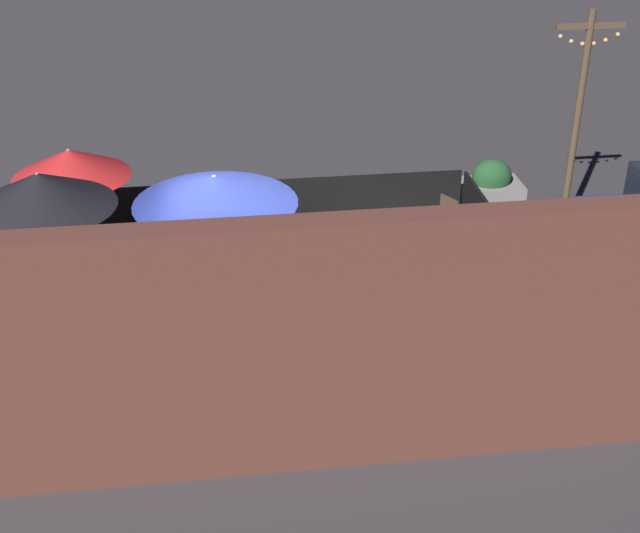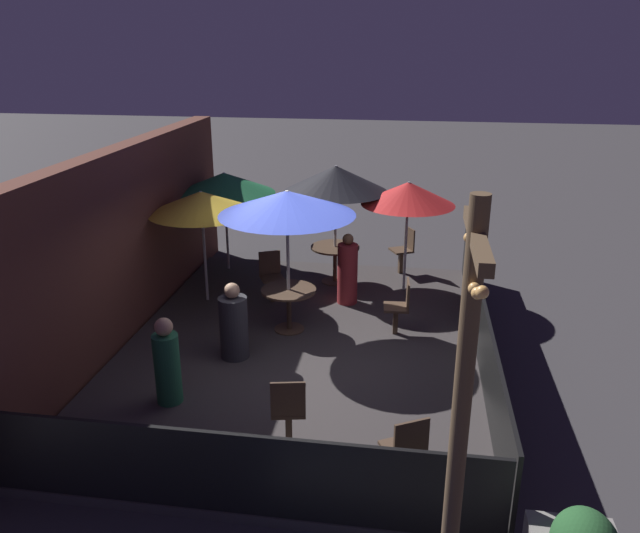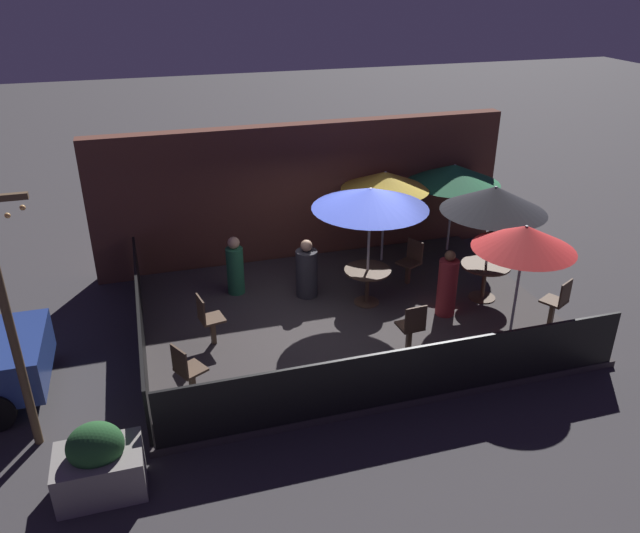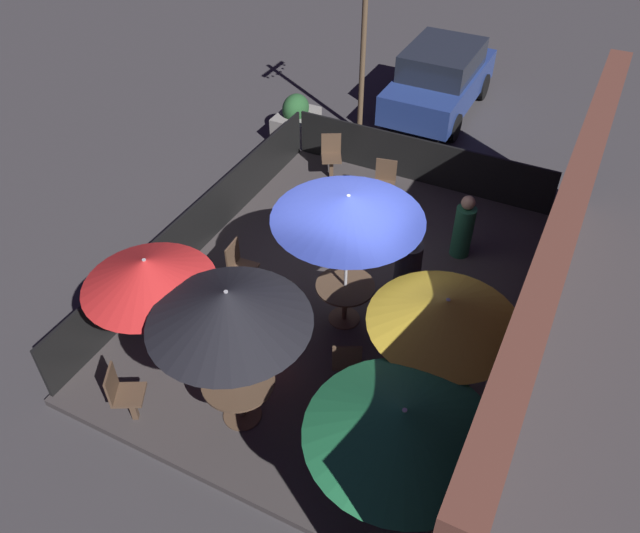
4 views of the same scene
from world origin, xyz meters
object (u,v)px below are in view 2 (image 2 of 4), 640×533
Objects in this scene: patio_umbrella_1 at (287,203)px; patron_0 at (347,272)px; patio_umbrella_0 at (336,179)px; patio_umbrella_2 at (224,183)px; patio_umbrella_4 at (408,193)px; patio_chair_1 at (404,248)px; patio_chair_4 at (400,305)px; dining_table_0 at (335,253)px; patio_chair_0 at (271,275)px; patron_1 at (234,325)px; patio_chair_3 at (405,449)px; light_post at (457,456)px; patio_chair_2 at (288,409)px; patio_umbrella_3 at (201,202)px; dining_table_1 at (289,298)px; patron_2 at (167,364)px.

patio_umbrella_1 is 2.20m from patron_0.
patio_umbrella_2 is (0.40, 2.32, -0.25)m from patio_umbrella_0.
patio_chair_1 is (0.92, 0.04, -1.37)m from patio_umbrella_4.
patio_umbrella_1 reaches higher than patio_chair_4.
patio_chair_0 is (-1.12, 1.04, -0.09)m from dining_table_0.
dining_table_0 is 0.80× the size of patron_1.
dining_table_0 is 6.14m from patio_chair_3.
light_post is at bearing 90.72° from patio_chair_4.
patio_umbrella_4 reaches higher than patio_umbrella_2.
light_post reaches higher than patron_1.
patio_chair_2 is 1.05× the size of patio_chair_3.
patio_chair_2 is at bearing 51.16° from patio_chair_1.
dining_table_0 is at bearing 12.67° from light_post.
patio_umbrella_3 is at bearing 1.18° from patio_chair_1.
patio_chair_1 is (0.31, -3.66, -1.31)m from patio_umbrella_2.
patron_0 is at bearing 32.26° from patio_chair_1.
dining_table_0 is 1.06× the size of dining_table_1.
patron_1 reaches higher than dining_table_0.
patio_chair_2 is at bearing -58.47° from patron_1.
patio_chair_4 is at bearing 26.04° from patron_1.
patio_chair_3 is at bearing -165.66° from dining_table_0.
patio_umbrella_2 reaches higher than patio_chair_4.
patio_umbrella_4 is 2.29× the size of patio_chair_0.
light_post is at bearing -158.48° from dining_table_1.
patio_chair_0 reaches higher than dining_table_1.
dining_table_0 is at bearing -43.34° from patron_0.
patron_2 reaches higher than dining_table_0.
patio_umbrella_4 is 1.76× the size of patron_1.
patron_0 is 4.18m from patron_2.
patio_chair_3 is (-3.66, -1.99, -0.08)m from dining_table_1.
light_post is (-5.83, -2.30, 1.49)m from dining_table_1.
patio_umbrella_1 is 1.60m from dining_table_1.
patio_chair_4 is at bearing -31.27° from patio_chair_2.
patio_umbrella_3 reaches higher than patio_chair_2.
dining_table_1 is 3.22m from patio_chair_2.
patio_umbrella_4 is at bearing -24.39° from patio_chair_2.
patio_umbrella_2 reaches higher than patron_2.
patio_umbrella_2 is 1.68m from patio_umbrella_3.
dining_table_1 is (-2.69, -1.85, -1.26)m from patio_umbrella_2.
dining_table_1 is (-2.07, 1.85, -1.33)m from patio_umbrella_4.
patio_umbrella_1 is 2.05m from patio_umbrella_3.
patio_umbrella_1 is 2.79m from patio_umbrella_4.
light_post reaches higher than patio_umbrella_2.
patio_umbrella_1 is 2.82m from dining_table_0.
patio_chair_1 is at bearing -93.65° from patio_chair_4.
patio_umbrella_4 reaches higher than patron_0.
patio_umbrella_0 is 1.92× the size of patron_2.
dining_table_0 is (1.28, -2.23, -1.28)m from patio_umbrella_3.
patio_umbrella_0 reaches higher than patio_chair_1.
patio_umbrella_4 is 2.31× the size of patio_chair_3.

